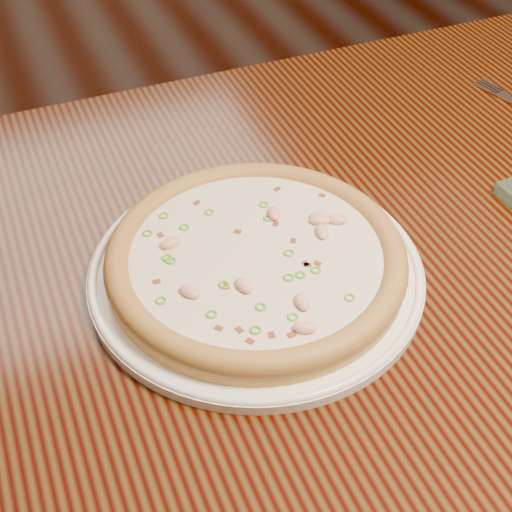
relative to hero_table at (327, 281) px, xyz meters
name	(u,v)px	position (x,y,z in m)	size (l,w,h in m)	color
ground	(338,355)	(0.25, 0.34, -0.65)	(9.00, 9.00, 0.00)	black
hero_table	(327,281)	(0.00, 0.00, 0.00)	(1.20, 0.80, 0.75)	black
plate	(256,270)	(-0.12, -0.05, 0.11)	(0.37, 0.37, 0.02)	white
pizza	(256,258)	(-0.12, -0.05, 0.13)	(0.33, 0.33, 0.03)	tan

